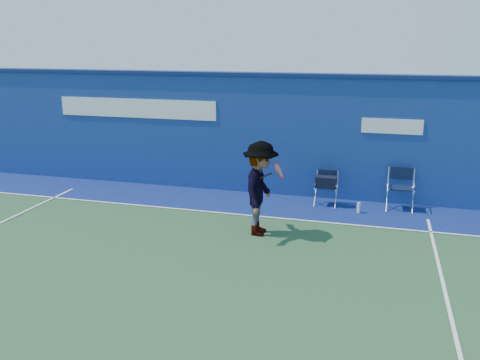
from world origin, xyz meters
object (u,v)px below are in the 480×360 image
(tennis_player, at_px, (260,189))
(water_bottle, at_px, (359,208))
(directors_chair_left, at_px, (326,191))
(directors_chair_right, at_px, (400,197))

(tennis_player, bearing_deg, water_bottle, 44.68)
(directors_chair_left, xyz_separation_m, tennis_player, (-1.09, -2.26, 0.61))
(directors_chair_right, height_order, water_bottle, directors_chair_right)
(directors_chair_left, bearing_deg, tennis_player, -115.83)
(directors_chair_right, bearing_deg, water_bottle, -149.72)
(water_bottle, relative_size, tennis_player, 0.13)
(water_bottle, distance_m, tennis_player, 2.79)
(directors_chair_left, height_order, water_bottle, directors_chair_left)
(directors_chair_left, xyz_separation_m, water_bottle, (0.80, -0.38, -0.23))
(directors_chair_right, relative_size, tennis_player, 0.50)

